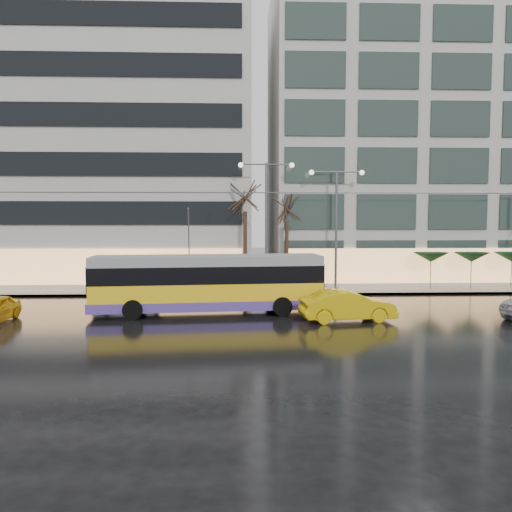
{
  "coord_description": "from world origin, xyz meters",
  "views": [
    {
      "loc": [
        -0.06,
        -24.58,
        5.09
      ],
      "look_at": [
        1.05,
        5.0,
        2.99
      ],
      "focal_mm": 35.0,
      "sensor_mm": 36.0,
      "label": 1
    }
  ],
  "objects": [
    {
      "name": "ground",
      "position": [
        0.0,
        0.0,
        0.0
      ],
      "size": [
        140.0,
        140.0,
        0.0
      ],
      "primitive_type": "plane",
      "color": "black",
      "rests_on": "ground"
    },
    {
      "name": "sidewalk",
      "position": [
        2.0,
        14.0,
        0.07
      ],
      "size": [
        80.0,
        10.0,
        0.15
      ],
      "primitive_type": "cube",
      "color": "gray",
      "rests_on": "ground"
    },
    {
      "name": "kerb",
      "position": [
        2.0,
        9.05,
        0.07
      ],
      "size": [
        80.0,
        0.1,
        0.15
      ],
      "primitive_type": "cube",
      "color": "slate",
      "rests_on": "ground"
    },
    {
      "name": "building_left",
      "position": [
        -16.0,
        19.0,
        11.15
      ],
      "size": [
        34.0,
        14.0,
        22.0
      ],
      "primitive_type": "cube",
      "color": "#AEABA6",
      "rests_on": "sidewalk"
    },
    {
      "name": "building_right",
      "position": [
        19.0,
        19.0,
        12.65
      ],
      "size": [
        32.0,
        14.0,
        25.0
      ],
      "primitive_type": "cube",
      "color": "#AEABA6",
      "rests_on": "sidewalk"
    },
    {
      "name": "trolleybus",
      "position": [
        -1.67,
        2.62,
        1.56
      ],
      "size": [
        12.64,
        5.16,
        5.78
      ],
      "color": "yellow",
      "rests_on": "ground"
    },
    {
      "name": "catenary",
      "position": [
        1.0,
        7.94,
        4.25
      ],
      "size": [
        42.24,
        5.12,
        7.0
      ],
      "color": "#595B60",
      "rests_on": "ground"
    },
    {
      "name": "bus_shelter",
      "position": [
        -8.38,
        10.69,
        1.96
      ],
      "size": [
        4.2,
        1.6,
        2.51
      ],
      "color": "#595B60",
      "rests_on": "sidewalk"
    },
    {
      "name": "street_lamp_near",
      "position": [
        2.0,
        10.8,
        5.99
      ],
      "size": [
        3.96,
        0.36,
        9.03
      ],
      "color": "#595B60",
      "rests_on": "sidewalk"
    },
    {
      "name": "street_lamp_far",
      "position": [
        7.0,
        10.8,
        5.71
      ],
      "size": [
        3.96,
        0.36,
        8.53
      ],
      "color": "#595B60",
      "rests_on": "sidewalk"
    },
    {
      "name": "tree_a",
      "position": [
        0.5,
        11.0,
        7.09
      ],
      "size": [
        3.2,
        3.2,
        8.4
      ],
      "color": "black",
      "rests_on": "sidewalk"
    },
    {
      "name": "tree_b",
      "position": [
        3.5,
        11.2,
        6.4
      ],
      "size": [
        3.2,
        3.2,
        7.7
      ],
      "color": "black",
      "rests_on": "sidewalk"
    },
    {
      "name": "parasol_a",
      "position": [
        14.0,
        11.0,
        2.45
      ],
      "size": [
        2.5,
        2.5,
        2.65
      ],
      "color": "#595B60",
      "rests_on": "sidewalk"
    },
    {
      "name": "parasol_b",
      "position": [
        17.0,
        11.0,
        2.45
      ],
      "size": [
        2.5,
        2.5,
        2.65
      ],
      "color": "#595B60",
      "rests_on": "sidewalk"
    },
    {
      "name": "parasol_c",
      "position": [
        20.0,
        11.0,
        2.45
      ],
      "size": [
        2.5,
        2.5,
        2.65
      ],
      "color": "#595B60",
      "rests_on": "sidewalk"
    },
    {
      "name": "taxi_b",
      "position": [
        5.54,
        0.28,
        0.79
      ],
      "size": [
        4.95,
        2.19,
        1.58
      ],
      "primitive_type": "imported",
      "rotation": [
        0.0,
        0.0,
        1.68
      ],
      "color": "yellow",
      "rests_on": "ground"
    },
    {
      "name": "pedestrian_a",
      "position": [
        -6.62,
        11.36,
        1.58
      ],
      "size": [
        1.2,
        1.22,
        2.19
      ],
      "color": "black",
      "rests_on": "sidewalk"
    },
    {
      "name": "pedestrian_b",
      "position": [
        -5.64,
        9.4,
        0.93
      ],
      "size": [
        0.78,
        0.62,
        1.56
      ],
      "color": "black",
      "rests_on": "sidewalk"
    },
    {
      "name": "pedestrian_c",
      "position": [
        -9.42,
        11.25,
        1.26
      ],
      "size": [
        1.22,
        1.09,
        2.11
      ],
      "color": "black",
      "rests_on": "sidewalk"
    }
  ]
}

